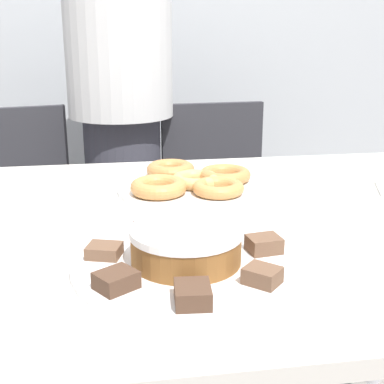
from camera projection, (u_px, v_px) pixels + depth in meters
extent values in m
cube|color=silver|center=(203.00, 226.00, 1.08)|extent=(1.44, 0.99, 0.03)
cylinder|color=silver|center=(382.00, 279.00, 1.70)|extent=(0.06, 0.06, 0.74)
cylinder|color=#383842|center=(126.00, 221.00, 2.09)|extent=(0.29, 0.29, 0.83)
cylinder|color=silver|center=(118.00, 22.00, 1.87)|extent=(0.38, 0.38, 0.66)
cylinder|color=black|center=(34.00, 347.00, 1.98)|extent=(0.44, 0.44, 0.01)
cylinder|color=#262626|center=(30.00, 298.00, 1.92)|extent=(0.06, 0.06, 0.39)
cube|color=#2D2D33|center=(24.00, 242.00, 1.85)|extent=(0.52, 0.52, 0.04)
cube|color=#2D2D33|center=(14.00, 165.00, 1.97)|extent=(0.39, 0.11, 0.42)
cylinder|color=black|center=(223.00, 331.00, 2.08)|extent=(0.44, 0.44, 0.01)
cylinder|color=#262626|center=(224.00, 284.00, 2.02)|extent=(0.06, 0.06, 0.39)
cube|color=#2D2D33|center=(225.00, 231.00, 1.96)|extent=(0.46, 0.46, 0.04)
cube|color=#2D2D33|center=(212.00, 157.00, 2.09)|extent=(0.40, 0.05, 0.42)
cylinder|color=white|center=(186.00, 264.00, 0.85)|extent=(0.37, 0.37, 0.01)
cylinder|color=white|center=(196.00, 188.00, 1.26)|extent=(0.37, 0.37, 0.01)
cylinder|color=brown|center=(186.00, 248.00, 0.85)|extent=(0.18, 0.18, 0.05)
cylinder|color=white|center=(186.00, 231.00, 0.84)|extent=(0.18, 0.18, 0.01)
cube|color=brown|center=(104.00, 251.00, 0.87)|extent=(0.06, 0.06, 0.02)
cube|color=#513828|center=(116.00, 280.00, 0.76)|extent=(0.07, 0.07, 0.03)
cube|color=#513828|center=(193.00, 294.00, 0.72)|extent=(0.05, 0.06, 0.03)
cube|color=brown|center=(262.00, 275.00, 0.78)|extent=(0.07, 0.06, 0.02)
cube|color=brown|center=(264.00, 244.00, 0.89)|extent=(0.06, 0.05, 0.03)
cube|color=#513828|center=(214.00, 225.00, 0.97)|extent=(0.06, 0.06, 0.03)
cube|color=#513828|center=(149.00, 229.00, 0.96)|extent=(0.06, 0.06, 0.02)
torus|color=#E5AD66|center=(196.00, 180.00, 1.26)|extent=(0.11, 0.11, 0.03)
torus|color=#D18E4C|center=(218.00, 188.00, 1.19)|extent=(0.12, 0.12, 0.03)
torus|color=#C68447|center=(225.00, 175.00, 1.30)|extent=(0.13, 0.13, 0.03)
torus|color=#C68447|center=(171.00, 170.00, 1.33)|extent=(0.12, 0.12, 0.04)
torus|color=#D18E4C|center=(159.00, 187.00, 1.19)|extent=(0.13, 0.13, 0.03)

